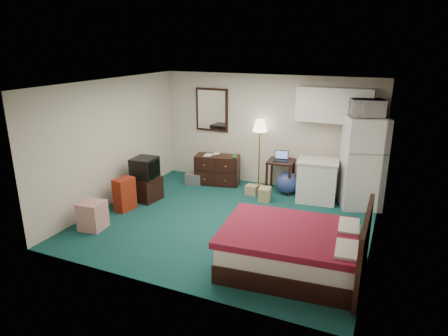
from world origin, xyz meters
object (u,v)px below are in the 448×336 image
at_px(suitcase, 125,194).
at_px(dresser, 217,170).
at_px(floor_lamp, 259,154).
at_px(fridge, 363,163).
at_px(desk, 280,176).
at_px(bed, 291,250).
at_px(kitchen_counter, 317,181).
at_px(tv_stand, 147,189).

bearing_deg(suitcase, dresser, 73.09).
relative_size(floor_lamp, fridge, 0.85).
bearing_deg(floor_lamp, fridge, -7.10).
height_order(desk, suitcase, desk).
relative_size(dresser, desk, 1.42).
bearing_deg(floor_lamp, bed, -63.35).
bearing_deg(bed, fridge, 71.98).
bearing_deg(floor_lamp, suitcase, -129.51).
xyz_separation_m(floor_lamp, kitchen_counter, (1.39, -0.38, -0.35)).
height_order(desk, bed, desk).
bearing_deg(dresser, bed, -60.69).
bearing_deg(suitcase, fridge, 35.46).
bearing_deg(fridge, suitcase, -172.62).
relative_size(floor_lamp, bed, 0.81).
bearing_deg(bed, floor_lamp, 111.38).
distance_m(dresser, floor_lamp, 1.05).
xyz_separation_m(dresser, fridge, (3.15, -0.03, 0.57)).
bearing_deg(tv_stand, suitcase, -91.38).
bearing_deg(dresser, kitchen_counter, -14.63).
bearing_deg(kitchen_counter, fridge, 0.23).
relative_size(desk, fridge, 0.39).
height_order(floor_lamp, suitcase, floor_lamp).
relative_size(dresser, tv_stand, 1.88).
bearing_deg(kitchen_counter, suitcase, -155.71).
height_order(floor_lamp, kitchen_counter, floor_lamp).
distance_m(kitchen_counter, fridge, 0.97).
bearing_deg(fridge, kitchen_counter, 167.55).
bearing_deg(tv_stand, kitchen_counter, 29.28).
height_order(floor_lamp, fridge, fridge).
height_order(dresser, tv_stand, dresser).
bearing_deg(desk, bed, -75.65).
relative_size(desk, bed, 0.37).
xyz_separation_m(dresser, kitchen_counter, (2.32, -0.13, 0.08)).
relative_size(desk, kitchen_counter, 0.83).
bearing_deg(desk, suitcase, -142.58).
xyz_separation_m(floor_lamp, desk, (0.54, -0.12, -0.42)).
bearing_deg(desk, kitchen_counter, -21.36).
height_order(bed, suitcase, suitcase).
distance_m(desk, bed, 3.20).
bearing_deg(fridge, desk, 155.53).
bearing_deg(suitcase, tv_stand, 91.12).
height_order(floor_lamp, bed, floor_lamp).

